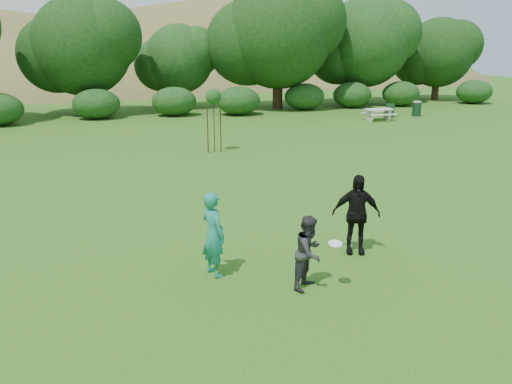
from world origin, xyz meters
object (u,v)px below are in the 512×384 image
player_black (356,214)px  trash_can_lidded (417,108)px  player_grey (309,252)px  picnic_table (379,112)px  trash_can_near (390,111)px  sapling (213,99)px  player_teal (213,234)px

player_black → trash_can_lidded: bearing=73.1°
player_grey → picnic_table: bearing=16.0°
trash_can_near → sapling: size_ratio=0.32×
picnic_table → sapling: bearing=-152.5°
player_teal → player_black: player_black is taller
trash_can_near → sapling: sapling is taller
sapling → picnic_table: size_ratio=1.58×
player_grey → picnic_table: 24.44m
player_grey → sapling: size_ratio=0.53×
player_black → picnic_table: size_ratio=1.04×
player_teal → player_black: 3.40m
player_grey → player_black: (1.74, 1.28, 0.19)m
sapling → player_black: bearing=-88.3°
trash_can_lidded → picnic_table: bearing=-163.4°
trash_can_near → trash_can_lidded: (2.11, -0.03, 0.09)m
player_grey → trash_can_near: bearing=14.6°
trash_can_near → trash_can_lidded: 2.11m
trash_can_near → trash_can_lidded: bearing=-0.8°
player_grey → picnic_table: (13.92, 20.08, -0.23)m
player_black → player_teal: bearing=-156.1°
player_black → trash_can_lidded: size_ratio=1.79×
player_black → trash_can_near: size_ratio=2.09×
sapling → trash_can_lidded: sapling is taller
player_grey → trash_can_lidded: player_grey is taller
sapling → player_grey: bearing=-95.8°
trash_can_near → picnic_table: (-1.56, -1.12, 0.07)m
trash_can_near → player_teal: bearing=-130.5°
player_black → trash_can_near: player_black is taller
trash_can_near → picnic_table: size_ratio=0.50×
player_grey → picnic_table: player_grey is taller
sapling → trash_can_lidded: size_ratio=2.71×
player_grey → trash_can_near: player_grey is taller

